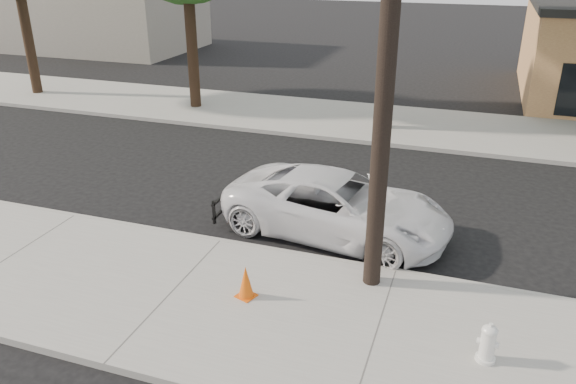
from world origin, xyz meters
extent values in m
plane|color=black|center=(0.00, 0.00, 0.00)|extent=(120.00, 120.00, 0.00)
cube|color=gray|center=(0.00, -4.30, 0.07)|extent=(90.00, 4.40, 0.15)
cube|color=gray|center=(0.00, 8.50, 0.07)|extent=(90.00, 5.00, 0.15)
cube|color=#9E9B93|center=(0.00, -2.10, 0.07)|extent=(90.00, 0.12, 0.16)
cube|color=gray|center=(-20.00, 20.00, 2.50)|extent=(14.00, 8.00, 5.00)
cylinder|color=black|center=(3.60, -2.70, 4.65)|extent=(0.34, 0.34, 9.00)
cylinder|color=black|center=(-14.00, 8.00, 2.40)|extent=(0.44, 0.44, 4.50)
cylinder|color=black|center=(-6.00, 8.20, 2.28)|extent=(0.44, 0.44, 4.25)
cylinder|color=black|center=(2.00, 7.80, 2.53)|extent=(0.44, 0.44, 4.75)
imported|color=white|center=(2.36, -0.67, 0.74)|extent=(5.62, 3.17, 1.48)
cylinder|color=white|center=(5.80, -4.41, 0.18)|extent=(0.32, 0.32, 0.06)
cylinder|color=white|center=(5.80, -4.41, 0.43)|extent=(0.24, 0.24, 0.56)
ellipsoid|color=white|center=(5.80, -4.41, 0.73)|extent=(0.26, 0.26, 0.18)
cylinder|color=white|center=(5.80, -4.41, 0.48)|extent=(0.36, 0.15, 0.11)
cylinder|color=white|center=(5.80, -4.41, 0.48)|extent=(0.16, 0.20, 0.14)
cube|color=#E2560B|center=(1.43, -4.00, 0.16)|extent=(0.43, 0.43, 0.02)
cone|color=#E2560B|center=(1.43, -4.00, 0.48)|extent=(0.38, 0.38, 0.66)
camera|label=1|loc=(5.13, -12.29, 6.31)|focal=35.00mm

